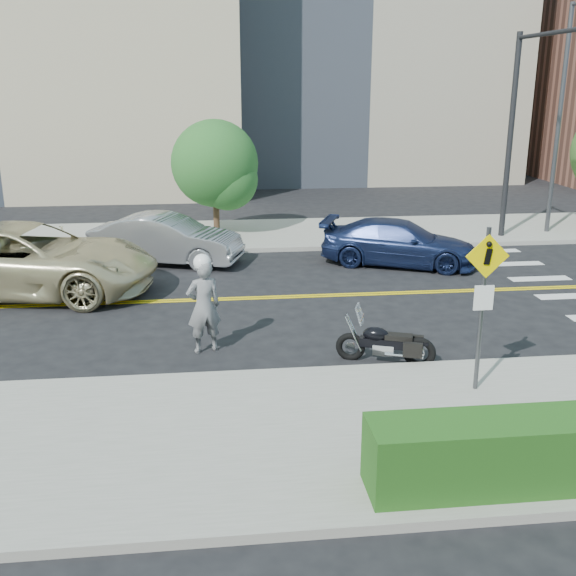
{
  "coord_description": "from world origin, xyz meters",
  "views": [
    {
      "loc": [
        -0.47,
        -17.07,
        5.5
      ],
      "look_at": [
        1.12,
        -3.09,
        1.2
      ],
      "focal_mm": 42.0,
      "sensor_mm": 36.0,
      "label": 1
    }
  ],
  "objects_px": {
    "pedestrian_sign": "(484,294)",
    "motorcyclist": "(204,304)",
    "suv": "(27,260)",
    "parked_car_silver": "(166,239)",
    "parked_car_blue": "(399,243)",
    "motorcycle": "(386,335)"
  },
  "relations": [
    {
      "from": "parked_car_silver",
      "to": "parked_car_blue",
      "type": "bearing_deg",
      "value": -79.55
    },
    {
      "from": "suv",
      "to": "pedestrian_sign",
      "type": "bearing_deg",
      "value": -118.33
    },
    {
      "from": "suv",
      "to": "parked_car_silver",
      "type": "relative_size",
      "value": 1.46
    },
    {
      "from": "motorcycle",
      "to": "parked_car_silver",
      "type": "xyz_separation_m",
      "value": [
        -4.9,
        8.53,
        0.18
      ]
    },
    {
      "from": "pedestrian_sign",
      "to": "motorcycle",
      "type": "xyz_separation_m",
      "value": [
        -1.24,
        1.71,
        -1.36
      ]
    },
    {
      "from": "motorcycle",
      "to": "suv",
      "type": "height_order",
      "value": "suv"
    },
    {
      "from": "pedestrian_sign",
      "to": "parked_car_silver",
      "type": "height_order",
      "value": "pedestrian_sign"
    },
    {
      "from": "pedestrian_sign",
      "to": "parked_car_silver",
      "type": "xyz_separation_m",
      "value": [
        -6.14,
        10.24,
        -1.18
      ]
    },
    {
      "from": "suv",
      "to": "motorcycle",
      "type": "bearing_deg",
      "value": -114.92
    },
    {
      "from": "parked_car_silver",
      "to": "parked_car_blue",
      "type": "distance_m",
      "value": 7.32
    },
    {
      "from": "motorcycle",
      "to": "parked_car_silver",
      "type": "relative_size",
      "value": 0.42
    },
    {
      "from": "suv",
      "to": "parked_car_silver",
      "type": "bearing_deg",
      "value": -41.84
    },
    {
      "from": "motorcyclist",
      "to": "parked_car_silver",
      "type": "xyz_separation_m",
      "value": [
        -1.22,
        7.5,
        -0.29
      ]
    },
    {
      "from": "pedestrian_sign",
      "to": "suv",
      "type": "height_order",
      "value": "pedestrian_sign"
    },
    {
      "from": "parked_car_silver",
      "to": "parked_car_blue",
      "type": "relative_size",
      "value": 0.97
    },
    {
      "from": "pedestrian_sign",
      "to": "motorcyclist",
      "type": "xyz_separation_m",
      "value": [
        -4.92,
        2.74,
        -0.89
      ]
    },
    {
      "from": "parked_car_blue",
      "to": "suv",
      "type": "bearing_deg",
      "value": 121.99
    },
    {
      "from": "suv",
      "to": "parked_car_blue",
      "type": "relative_size",
      "value": 1.42
    },
    {
      "from": "parked_car_blue",
      "to": "motorcycle",
      "type": "bearing_deg",
      "value": -175.24
    },
    {
      "from": "motorcycle",
      "to": "parked_car_silver",
      "type": "bearing_deg",
      "value": 139.71
    },
    {
      "from": "motorcycle",
      "to": "parked_car_blue",
      "type": "relative_size",
      "value": 0.4
    },
    {
      "from": "parked_car_silver",
      "to": "parked_car_blue",
      "type": "xyz_separation_m",
      "value": [
        7.25,
        -0.97,
        -0.07
      ]
    }
  ]
}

